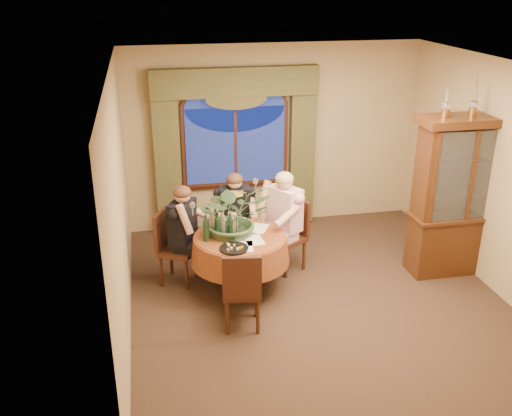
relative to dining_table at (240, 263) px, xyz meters
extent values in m
plane|color=black|center=(0.88, -0.45, -0.38)|extent=(5.00, 5.00, 0.00)
plane|color=#9C865A|center=(0.88, 2.05, 1.02)|extent=(4.50, 0.00, 4.50)
plane|color=#9C865A|center=(3.13, -0.45, 1.02)|extent=(0.00, 5.00, 5.00)
plane|color=white|center=(0.88, -0.45, 2.42)|extent=(5.00, 5.00, 0.00)
cube|color=#41401E|center=(-0.75, 1.93, 0.80)|extent=(0.38, 0.14, 2.32)
cube|color=#41401E|center=(1.31, 1.93, 0.80)|extent=(0.38, 0.14, 2.32)
cylinder|color=maroon|center=(0.00, 0.00, 0.00)|extent=(1.42, 1.42, 0.75)
cube|color=#34190B|center=(2.88, -0.03, 0.68)|extent=(1.31, 0.52, 2.11)
cube|color=black|center=(0.70, 0.41, 0.10)|extent=(0.58, 0.58, 0.96)
cube|color=black|center=(0.14, 0.78, 0.10)|extent=(0.49, 0.49, 0.96)
cube|color=black|center=(-0.75, 0.35, 0.10)|extent=(0.56, 0.56, 0.96)
cube|color=black|center=(-0.12, -0.79, 0.10)|extent=(0.48, 0.48, 0.96)
imported|color=#385732|center=(-0.06, 0.10, 0.96)|extent=(0.89, 0.99, 0.77)
imported|color=#565D32|center=(0.06, -0.02, 0.40)|extent=(0.15, 0.15, 0.05)
cylinder|color=black|center=(-0.13, -0.36, 0.39)|extent=(0.34, 0.34, 0.02)
cylinder|color=black|center=(-0.42, -0.06, 0.54)|extent=(0.07, 0.07, 0.33)
cylinder|color=tan|center=(-0.20, 0.05, 0.54)|extent=(0.07, 0.07, 0.33)
cylinder|color=tan|center=(-0.32, 0.11, 0.54)|extent=(0.07, 0.07, 0.33)
cylinder|color=black|center=(-0.27, 0.00, 0.54)|extent=(0.07, 0.07, 0.33)
cylinder|color=black|center=(-0.28, 0.15, 0.54)|extent=(0.07, 0.07, 0.33)
cylinder|color=black|center=(-0.12, -0.04, 0.54)|extent=(0.07, 0.07, 0.33)
cube|color=white|center=(0.14, -0.17, 0.38)|extent=(0.23, 0.31, 0.00)
cube|color=white|center=(0.26, 0.16, 0.38)|extent=(0.33, 0.36, 0.00)
cube|color=white|center=(-0.01, -0.31, 0.38)|extent=(0.25, 0.33, 0.00)
camera|label=1|loc=(-1.05, -6.22, 3.33)|focal=40.00mm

